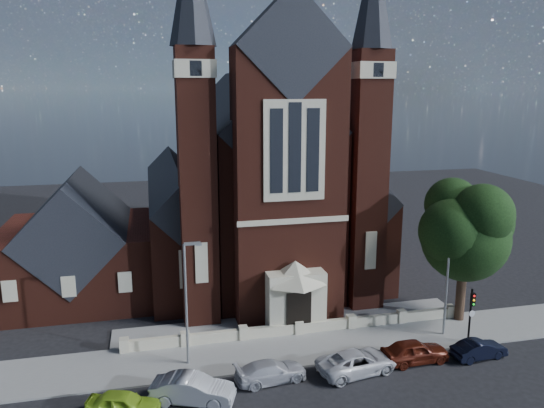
{
  "coord_description": "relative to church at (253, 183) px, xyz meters",
  "views": [
    {
      "loc": [
        -9.82,
        -27.15,
        17.2
      ],
      "look_at": [
        -0.65,
        12.0,
        8.42
      ],
      "focal_mm": 35.0,
      "sensor_mm": 36.0,
      "label": 1
    }
  ],
  "objects": [
    {
      "name": "car_dark_red",
      "position": [
        6.17,
        -21.89,
        -7.44
      ],
      "size": [
        4.45,
        1.91,
        1.5
      ],
      "primitive_type": "imported",
      "rotation": [
        0.0,
        0.0,
        1.6
      ],
      "color": "#4C170D",
      "rests_on": "ground"
    },
    {
      "name": "traffic_signal",
      "position": [
        11.0,
        -20.52,
        -5.6
      ],
      "size": [
        0.28,
        0.42,
        4.0
      ],
      "color": "black",
      "rests_on": "ground"
    },
    {
      "name": "ground",
      "position": [
        0.0,
        -7.94,
        -8.19
      ],
      "size": [
        120.0,
        120.0,
        0.0
      ],
      "primitive_type": "plane",
      "color": "black",
      "rests_on": "ground"
    },
    {
      "name": "car_navy",
      "position": [
        10.5,
        -22.39,
        -7.57
      ],
      "size": [
        3.83,
        1.65,
        1.22
      ],
      "primitive_type": "imported",
      "rotation": [
        0.0,
        0.0,
        1.67
      ],
      "color": "black",
      "rests_on": "ground"
    },
    {
      "name": "forecourt_paving",
      "position": [
        0.0,
        -14.44,
        -8.19
      ],
      "size": [
        26.0,
        3.0,
        0.14
      ],
      "primitive_type": "cube",
      "color": "gray",
      "rests_on": "ground"
    },
    {
      "name": "street_lamp_right",
      "position": [
        10.09,
        -18.94,
        -3.59
      ],
      "size": [
        1.16,
        0.22,
        8.09
      ],
      "color": "gray",
      "rests_on": "ground"
    },
    {
      "name": "street_lamp_left",
      "position": [
        -7.91,
        -18.94,
        -3.59
      ],
      "size": [
        1.16,
        0.22,
        8.09
      ],
      "color": "gray",
      "rests_on": "ground"
    },
    {
      "name": "car_lime_van",
      "position": [
        -11.78,
        -23.54,
        -7.51
      ],
      "size": [
        4.25,
        2.68,
        1.35
      ],
      "primitive_type": "imported",
      "rotation": [
        0.0,
        0.0,
        1.27
      ],
      "color": "#8DBC25",
      "rests_on": "ground"
    },
    {
      "name": "forecourt_wall",
      "position": [
        0.0,
        -16.44,
        -8.19
      ],
      "size": [
        24.0,
        0.4,
        0.9
      ],
      "primitive_type": "cube",
      "color": "#BDB596",
      "rests_on": "ground"
    },
    {
      "name": "car_silver_a",
      "position": [
        -8.05,
        -23.12,
        -7.41
      ],
      "size": [
        4.96,
        3.11,
        1.54
      ],
      "primitive_type": "imported",
      "rotation": [
        0.0,
        0.0,
        1.23
      ],
      "color": "#9B9DA2",
      "rests_on": "ground"
    },
    {
      "name": "car_white_suv",
      "position": [
        2.1,
        -22.24,
        -7.48
      ],
      "size": [
        5.41,
        3.2,
        1.41
      ],
      "primitive_type": "imported",
      "rotation": [
        0.0,
        0.0,
        1.75
      ],
      "color": "silver",
      "rests_on": "ground"
    },
    {
      "name": "street_tree",
      "position": [
        12.6,
        -17.23,
        -1.23
      ],
      "size": [
        6.4,
        6.6,
        10.7
      ],
      "color": "black",
      "rests_on": "ground"
    },
    {
      "name": "church",
      "position": [
        0.0,
        0.0,
        0.0
      ],
      "size": [
        20.01,
        34.9,
        29.2
      ],
      "color": "#491D13",
      "rests_on": "ground"
    },
    {
      "name": "parish_hall",
      "position": [
        -16.0,
        -4.94,
        -4.17
      ],
      "size": [
        12.0,
        12.2,
        10.24
      ],
      "color": "#491D13",
      "rests_on": "ground"
    },
    {
      "name": "car_silver_b",
      "position": [
        -3.31,
        -22.0,
        -7.55
      ],
      "size": [
        4.57,
        2.33,
        1.27
      ],
      "primitive_type": "imported",
      "rotation": [
        0.0,
        0.0,
        1.7
      ],
      "color": "#AFB0B7",
      "rests_on": "ground"
    },
    {
      "name": "pavement_strip",
      "position": [
        0.0,
        -18.44,
        -8.19
      ],
      "size": [
        60.0,
        5.0,
        0.12
      ],
      "primitive_type": "cube",
      "color": "gray",
      "rests_on": "ground"
    }
  ]
}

